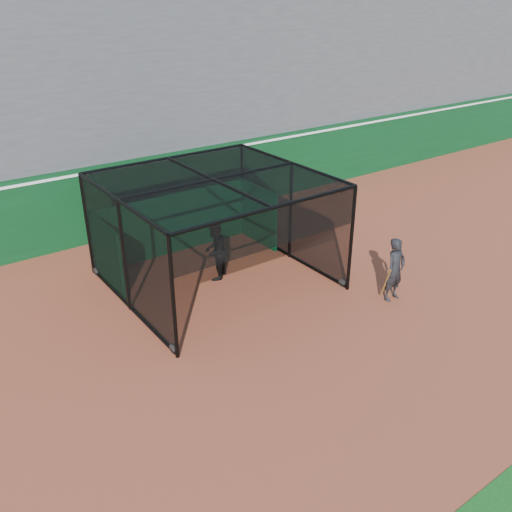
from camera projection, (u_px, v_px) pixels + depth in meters
ground at (303, 340)px, 12.76m from camera, size 120.00×120.00×0.00m
outfield_wall at (142, 192)px, 18.39m from camera, size 50.00×0.50×2.50m
grandstand at (89, 82)px, 19.75m from camera, size 50.00×7.85×8.95m
batting_cage at (215, 232)px, 14.78m from camera, size 5.39×5.18×2.99m
batter at (215, 251)px, 15.19m from camera, size 1.05×1.03×1.71m
on_deck_player at (395, 270)px, 14.13m from camera, size 0.66×0.45×1.73m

